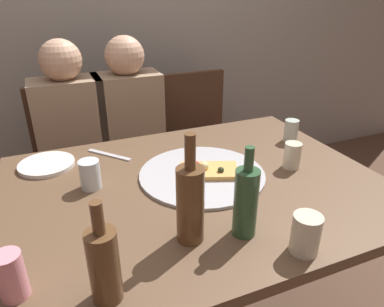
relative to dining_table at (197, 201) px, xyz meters
name	(u,v)px	position (x,y,z in m)	size (l,w,h in m)	color
back_wall	(109,3)	(0.00, 1.41, 0.64)	(6.00, 0.10, 2.60)	gray
dining_table	(197,201)	(0.00, 0.00, 0.00)	(1.37, 1.04, 0.74)	brown
pizza_tray	(202,174)	(0.04, 0.05, 0.08)	(0.48, 0.48, 0.01)	#ADADB2
pizza_slice_last	(209,170)	(0.07, 0.04, 0.10)	(0.25, 0.20, 0.05)	tan
wine_bottle	(246,201)	(0.01, -0.32, 0.19)	(0.07, 0.07, 0.28)	#2D5133
beer_bottle	(104,264)	(-0.40, -0.40, 0.18)	(0.07, 0.07, 0.27)	brown
water_bottle	(190,202)	(-0.14, -0.28, 0.20)	(0.08, 0.08, 0.33)	brown
tumbler_near	(90,175)	(-0.36, 0.12, 0.13)	(0.07, 0.07, 0.11)	silver
tumbler_far	(292,156)	(0.40, -0.03, 0.13)	(0.07, 0.07, 0.11)	beige
wine_glass	(291,131)	(0.56, 0.20, 0.13)	(0.06, 0.06, 0.10)	#B7C6BC
short_glass	(306,234)	(0.13, -0.45, 0.13)	(0.08, 0.08, 0.12)	beige
soda_can	(11,276)	(-0.60, -0.31, 0.14)	(0.07, 0.07, 0.12)	pink
plate_stack	(47,164)	(-0.51, 0.36, 0.08)	(0.22, 0.22, 0.02)	white
table_knife	(109,155)	(-0.25, 0.36, 0.08)	(0.22, 0.02, 0.01)	#B7B7BC
chair_left	(75,155)	(-0.37, 0.92, -0.15)	(0.44, 0.44, 0.90)	#472D1E
chair_middle	(130,146)	(-0.05, 0.92, -0.15)	(0.44, 0.44, 0.90)	#472D1E
chair_right	(199,135)	(0.41, 0.92, -0.15)	(0.44, 0.44, 0.90)	#472D1E
guest_in_sweater	(75,145)	(-0.37, 0.77, -0.02)	(0.36, 0.56, 1.17)	#937A60
guest_in_beanie	(134,136)	(-0.05, 0.77, -0.02)	(0.36, 0.56, 1.17)	#937A60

